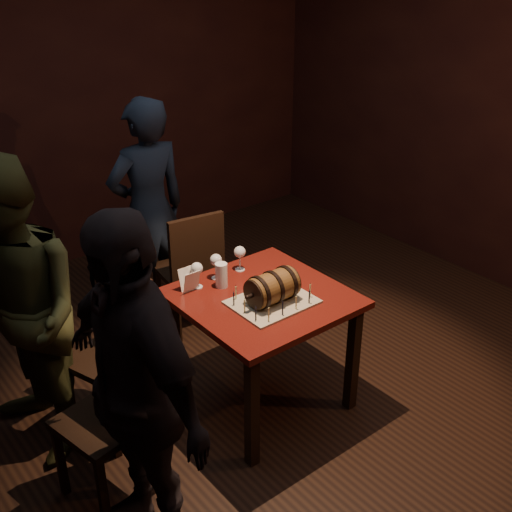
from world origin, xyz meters
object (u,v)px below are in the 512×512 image
Objects in this scene: person_left_front at (133,391)px; wine_glass_left at (197,270)px; pub_table at (263,312)px; pint_of_ale at (221,276)px; barrel_cake at (272,287)px; wine_glass_right at (240,253)px; wine_glass_mid at (216,261)px; person_left_rear at (16,317)px; chair_left_front at (115,402)px; chair_left_rear at (117,341)px; chair_back at (192,266)px; person_back at (149,211)px.

wine_glass_left is at bearing 129.77° from person_left_front.
pub_table is 6.00× the size of pint_of_ale.
barrel_cake reaches higher than wine_glass_right.
wine_glass_right is 0.09× the size of person_left_front.
person_left_rear is at bearing 172.23° from wine_glass_mid.
person_left_front is at bearing -100.76° from chair_left_front.
wine_glass_right is 0.89m from chair_left_rear.
chair_left_front is at bearing -176.81° from pub_table.
wine_glass_left is 0.32m from wine_glass_right.
chair_back is (0.13, 1.03, -0.33)m from barrel_cake.
person_left_rear reaches higher than person_back.
wine_glass_right is 0.70m from chair_back.
person_left_rear is (-1.11, 0.25, 0.02)m from pint_of_ale.
person_back is (-0.08, 0.42, 0.30)m from chair_back.
wine_glass_right is (0.10, 0.42, 0.02)m from barrel_cake.
person_left_front reaches higher than chair_left_front.
wine_glass_mid is at bearing 125.78° from person_left_front.
pub_table is 0.23m from barrel_cake.
chair_left_front is at bearing -161.73° from pint_of_ale.
barrel_cake is at bearing -2.57° from chair_left_front.
barrel_cake is at bearing -60.90° from wine_glass_left.
pint_of_ale reaches higher than pub_table.
pint_of_ale is (0.12, -0.08, -0.05)m from wine_glass_left.
wine_glass_mid is (-0.08, 0.43, 0.02)m from barrel_cake.
person_back reaches higher than wine_glass_mid.
person_left_front is (-1.06, -0.42, 0.21)m from pub_table.
chair_back is 0.52m from person_back.
person_back reaches higher than wine_glass_right.
wine_glass_mid is at bearing 71.51° from pint_of_ale.
person_left_rear reaches higher than chair_left_rear.
person_left_rear is at bearing 169.97° from wine_glass_left.
wine_glass_left reaches higher than pint_of_ale.
person_back is 0.97× the size of person_left_rear.
wine_glass_mid is at bearing -109.15° from chair_back.
pint_of_ale is at bearing 18.27° from chair_left_front.
wine_glass_right is at bearing 94.62° from person_back.
person_left_rear is at bearing 158.50° from pub_table.
person_back is at bearing 74.89° from wine_glass_left.
person_back reaches higher than wine_glass_left.
chair_left_front is 0.50m from person_left_front.
wine_glass_mid is 0.73m from chair_left_rear.
person_left_rear is 0.92m from person_left_front.
wine_glass_mid is 1.07× the size of pint_of_ale.
wine_glass_right is at bearing 77.11° from barrel_cake.
wine_glass_right is at bearing 2.94° from wine_glass_left.
barrel_cake is 1.35m from person_left_rear.
chair_back is at bearing 70.95° from pint_of_ale.
chair_back is at bearing 60.03° from wine_glass_left.
person_left_rear is (-1.32, 0.16, -0.02)m from wine_glass_right.
pint_of_ale is at bearing -17.17° from chair_left_rear.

